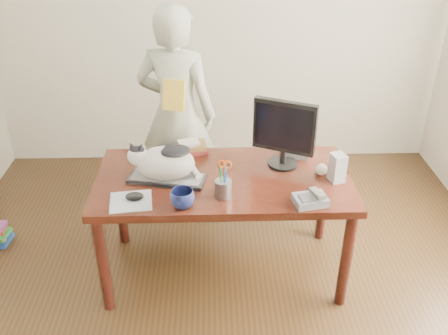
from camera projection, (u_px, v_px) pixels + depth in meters
room at (228, 134)px, 2.31m from camera, size 4.50×4.50×4.50m
desk at (223, 190)px, 3.27m from camera, size 1.60×0.80×0.75m
keyboard at (167, 178)px, 3.09m from camera, size 0.49×0.27×0.03m
cat at (163, 162)px, 3.03m from camera, size 0.46×0.29×0.26m
monitor at (284, 131)px, 3.12m from camera, size 0.38×0.26×0.45m
pen_cup at (223, 187)px, 2.90m from camera, size 0.12×0.12×0.25m
mousepad at (131, 201)px, 2.89m from camera, size 0.26×0.25×0.01m
mouse at (134, 196)px, 2.89m from camera, size 0.12×0.08×0.04m
coffee_mug at (182, 199)px, 2.82m from camera, size 0.19×0.19×0.11m
phone at (311, 199)px, 2.86m from camera, size 0.21×0.18×0.09m
speaker at (337, 168)px, 3.05m from camera, size 0.10×0.11×0.18m
baseball at (321, 169)px, 3.14m from camera, size 0.08×0.08×0.08m
book_stack at (191, 147)px, 3.40m from camera, size 0.24×0.20×0.08m
calculator at (296, 148)px, 3.39m from camera, size 0.21×0.25×0.07m
person at (177, 114)px, 3.77m from camera, size 0.69×0.55×1.66m
held_book at (174, 95)px, 3.52m from camera, size 0.18×0.13×0.22m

